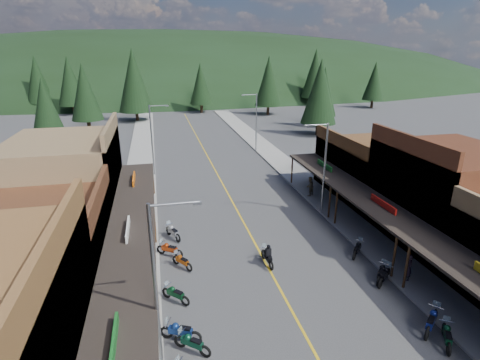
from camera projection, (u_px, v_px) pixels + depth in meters
ground at (271, 273)px, 24.10m from camera, size 220.00×220.00×0.00m
centerline at (219, 176)px, 42.51m from camera, size 0.15×90.00×0.01m
sidewalk_west at (140, 182)px, 40.65m from camera, size 3.40×94.00×0.15m
sidewalk_east at (291, 171)px, 44.32m from camera, size 3.40×94.00×0.15m
shop_west_2 at (40, 250)px, 21.94m from camera, size 10.90×9.00×6.20m
shop_west_3 at (69, 181)px, 30.44m from camera, size 10.90×10.20×8.20m
shop_east_2 at (445, 196)px, 27.41m from camera, size 10.90×9.00×8.20m
shop_east_3 at (372, 170)px, 36.56m from camera, size 10.90×10.20×6.20m
streetlight_0 at (158, 281)px, 15.65m from camera, size 2.16×0.18×8.00m
streetlight_1 at (153, 137)px, 41.42m from camera, size 2.16×0.18×8.00m
streetlight_2 at (323, 165)px, 31.46m from camera, size 2.16×0.18×8.00m
streetlight_3 at (255, 120)px, 51.71m from camera, size 2.16×0.18×8.00m
ridge_hill at (169, 86)px, 148.36m from camera, size 310.00×140.00×60.00m
pine_1 at (70, 81)px, 81.09m from camera, size 5.88×5.88×12.50m
pine_2 at (134, 80)px, 72.75m from camera, size 6.72×6.72×14.00m
pine_3 at (201, 84)px, 83.56m from camera, size 5.04×5.04×11.00m
pine_4 at (269, 81)px, 80.73m from camera, size 5.88×5.88×12.50m
pine_5 at (315, 73)px, 94.90m from camera, size 6.72×6.72×14.00m
pine_6 at (374, 81)px, 90.56m from camera, size 5.04×5.04×11.00m
pine_7 at (37, 79)px, 84.93m from camera, size 5.88×5.88×12.50m
pine_8 at (45, 105)px, 54.32m from camera, size 4.48×4.48×10.00m
pine_9 at (324, 92)px, 68.47m from camera, size 4.93×4.93×10.80m
pine_10 at (85, 92)px, 64.10m from camera, size 5.38×5.38×11.60m
pine_11 at (320, 92)px, 60.92m from camera, size 5.82×5.82×12.40m
bike_west_5 at (192, 342)px, 17.64m from camera, size 1.97×1.77×1.14m
bike_west_6 at (180, 331)px, 18.33m from camera, size 2.21×1.53×1.21m
bike_west_7 at (175, 293)px, 21.21m from camera, size 1.84×1.82×1.11m
bike_west_8 at (182, 261)px, 24.55m from camera, size 1.59×1.86×1.06m
bike_west_9 at (169, 249)px, 25.93m from camera, size 2.04×1.72×1.16m
bike_west_10 at (173, 231)px, 28.37m from camera, size 1.51×2.17×1.19m
bike_east_4 at (447, 335)px, 18.10m from camera, size 1.63×2.03×1.14m
bike_east_5 at (432, 320)px, 18.97m from camera, size 2.24×2.02×1.30m
bike_east_6 at (385, 275)px, 22.94m from camera, size 1.96×1.78×1.14m
bike_east_7 at (381, 272)px, 23.20m from camera, size 1.84×1.87×1.12m
bike_east_8 at (357, 248)px, 26.01m from camera, size 1.82×1.85×1.11m
rider_on_bike at (267, 256)px, 24.93m from camera, size 0.81×2.09×1.56m
pedestrian_east_a at (408, 267)px, 22.93m from camera, size 0.52×0.69×1.71m
pedestrian_east_b at (310, 186)px, 36.25m from camera, size 1.07×0.94×1.92m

